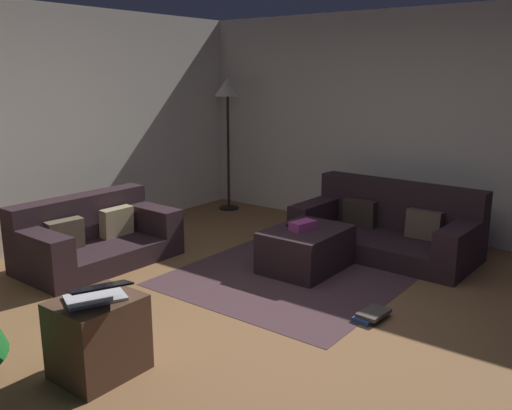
{
  "coord_description": "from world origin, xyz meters",
  "views": [
    {
      "loc": [
        -3.1,
        -2.31,
        1.89
      ],
      "look_at": [
        0.63,
        0.55,
        0.75
      ],
      "focal_mm": 38.59,
      "sensor_mm": 36.0,
      "label": 1
    }
  ],
  "objects_px": {
    "tv_remote": "(294,226)",
    "book_stack": "(371,315)",
    "side_table": "(98,337)",
    "gift_box": "(303,226)",
    "couch_left": "(93,237)",
    "corner_lamp": "(228,98)",
    "couch_right": "(389,228)",
    "laptop": "(97,294)",
    "ottoman": "(306,249)"
  },
  "relations": [
    {
      "from": "tv_remote",
      "to": "book_stack",
      "type": "distance_m",
      "value": 1.37
    },
    {
      "from": "tv_remote",
      "to": "side_table",
      "type": "bearing_deg",
      "value": -176.22
    },
    {
      "from": "gift_box",
      "to": "side_table",
      "type": "height_order",
      "value": "side_table"
    },
    {
      "from": "couch_left",
      "to": "side_table",
      "type": "xyz_separation_m",
      "value": [
        -1.3,
        -1.82,
        -0.0
      ]
    },
    {
      "from": "side_table",
      "to": "corner_lamp",
      "type": "height_order",
      "value": "corner_lamp"
    },
    {
      "from": "couch_left",
      "to": "book_stack",
      "type": "height_order",
      "value": "couch_left"
    },
    {
      "from": "couch_left",
      "to": "book_stack",
      "type": "relative_size",
      "value": 5.09
    },
    {
      "from": "book_stack",
      "to": "gift_box",
      "type": "bearing_deg",
      "value": 59.63
    },
    {
      "from": "couch_right",
      "to": "book_stack",
      "type": "height_order",
      "value": "couch_right"
    },
    {
      "from": "gift_box",
      "to": "side_table",
      "type": "relative_size",
      "value": 0.49
    },
    {
      "from": "side_table",
      "to": "laptop",
      "type": "distance_m",
      "value": 0.32
    },
    {
      "from": "couch_right",
      "to": "gift_box",
      "type": "relative_size",
      "value": 7.42
    },
    {
      "from": "laptop",
      "to": "book_stack",
      "type": "distance_m",
      "value": 2.13
    },
    {
      "from": "couch_right",
      "to": "gift_box",
      "type": "xyz_separation_m",
      "value": [
        -1.04,
        0.43,
        0.18
      ]
    },
    {
      "from": "laptop",
      "to": "corner_lamp",
      "type": "distance_m",
      "value": 4.58
    },
    {
      "from": "book_stack",
      "to": "corner_lamp",
      "type": "height_order",
      "value": "corner_lamp"
    },
    {
      "from": "tv_remote",
      "to": "book_stack",
      "type": "bearing_deg",
      "value": -117.9
    },
    {
      "from": "ottoman",
      "to": "side_table",
      "type": "distance_m",
      "value": 2.44
    },
    {
      "from": "book_stack",
      "to": "corner_lamp",
      "type": "relative_size",
      "value": 0.17
    },
    {
      "from": "couch_right",
      "to": "corner_lamp",
      "type": "distance_m",
      "value": 2.93
    },
    {
      "from": "couch_right",
      "to": "ottoman",
      "type": "xyz_separation_m",
      "value": [
        -1.0,
        0.41,
        -0.06
      ]
    },
    {
      "from": "gift_box",
      "to": "laptop",
      "type": "relative_size",
      "value": 0.52
    },
    {
      "from": "ottoman",
      "to": "corner_lamp",
      "type": "xyz_separation_m",
      "value": [
        1.41,
        2.18,
        1.35
      ]
    },
    {
      "from": "corner_lamp",
      "to": "tv_remote",
      "type": "bearing_deg",
      "value": -124.85
    },
    {
      "from": "ottoman",
      "to": "side_table",
      "type": "bearing_deg",
      "value": 179.75
    },
    {
      "from": "couch_right",
      "to": "gift_box",
      "type": "height_order",
      "value": "couch_right"
    },
    {
      "from": "tv_remote",
      "to": "laptop",
      "type": "height_order",
      "value": "laptop"
    },
    {
      "from": "ottoman",
      "to": "corner_lamp",
      "type": "relative_size",
      "value": 0.47
    },
    {
      "from": "tv_remote",
      "to": "couch_right",
      "type": "bearing_deg",
      "value": -27.35
    },
    {
      "from": "couch_right",
      "to": "gift_box",
      "type": "distance_m",
      "value": 1.14
    },
    {
      "from": "couch_left",
      "to": "couch_right",
      "type": "bearing_deg",
      "value": 135.18
    },
    {
      "from": "ottoman",
      "to": "side_table",
      "type": "relative_size",
      "value": 1.65
    },
    {
      "from": "ottoman",
      "to": "couch_left",
      "type": "bearing_deg",
      "value": 122.01
    },
    {
      "from": "corner_lamp",
      "to": "laptop",
      "type": "bearing_deg",
      "value": -150.14
    },
    {
      "from": "side_table",
      "to": "book_stack",
      "type": "distance_m",
      "value": 2.08
    },
    {
      "from": "couch_right",
      "to": "laptop",
      "type": "height_order",
      "value": "couch_right"
    },
    {
      "from": "couch_left",
      "to": "couch_right",
      "type": "xyz_separation_m",
      "value": [
        2.14,
        -2.24,
        0.01
      ]
    },
    {
      "from": "couch_left",
      "to": "laptop",
      "type": "height_order",
      "value": "laptop"
    },
    {
      "from": "couch_left",
      "to": "book_stack",
      "type": "bearing_deg",
      "value": 101.22
    },
    {
      "from": "couch_right",
      "to": "book_stack",
      "type": "relative_size",
      "value": 6.18
    },
    {
      "from": "laptop",
      "to": "book_stack",
      "type": "bearing_deg",
      "value": -28.45
    },
    {
      "from": "gift_box",
      "to": "book_stack",
      "type": "height_order",
      "value": "gift_box"
    },
    {
      "from": "side_table",
      "to": "book_stack",
      "type": "height_order",
      "value": "side_table"
    },
    {
      "from": "gift_box",
      "to": "side_table",
      "type": "xyz_separation_m",
      "value": [
        -2.4,
        -0.0,
        -0.2
      ]
    },
    {
      "from": "tv_remote",
      "to": "side_table",
      "type": "height_order",
      "value": "side_table"
    },
    {
      "from": "laptop",
      "to": "couch_left",
      "type": "bearing_deg",
      "value": 54.63
    },
    {
      "from": "couch_right",
      "to": "corner_lamp",
      "type": "relative_size",
      "value": 1.04
    },
    {
      "from": "side_table",
      "to": "tv_remote",
      "type": "bearing_deg",
      "value": 2.87
    },
    {
      "from": "ottoman",
      "to": "tv_remote",
      "type": "relative_size",
      "value": 5.36
    },
    {
      "from": "gift_box",
      "to": "corner_lamp",
      "type": "xyz_separation_m",
      "value": [
        1.46,
        2.17,
        1.1
      ]
    }
  ]
}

